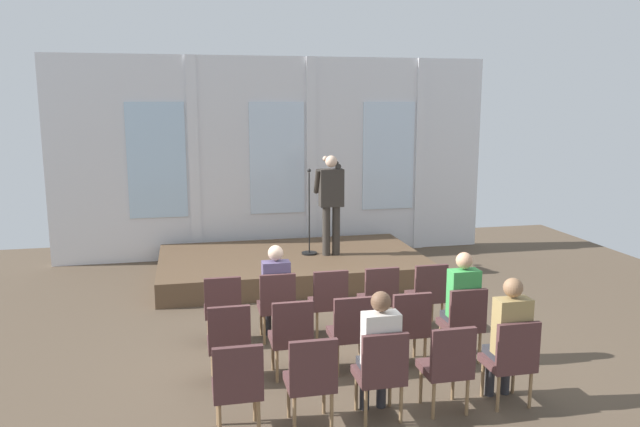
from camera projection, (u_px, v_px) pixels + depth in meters
name	position (u px, v px, depth m)	size (l,w,h in m)	color
ground_plane	(343.00, 359.00, 7.58)	(14.06, 14.06, 0.00)	brown
rear_partition	(278.00, 158.00, 12.42)	(8.75, 0.14, 3.98)	silver
stage_platform	(291.00, 266.00, 11.14)	(4.65, 2.73, 0.39)	brown
speaker	(331.00, 197.00, 10.97)	(0.51, 0.69, 1.79)	#332D28
mic_stand	(309.00, 236.00, 11.14)	(0.28, 0.28, 1.56)	black
chair_r0_c0	(223.00, 306.00, 7.93)	(0.46, 0.44, 0.94)	olive
chair_r0_c1	(277.00, 302.00, 8.07)	(0.46, 0.44, 0.94)	olive
audience_r0_c1	(276.00, 287.00, 8.12)	(0.36, 0.39, 1.28)	#2D2D33
chair_r0_c2	(329.00, 298.00, 8.22)	(0.46, 0.44, 0.94)	olive
chair_r0_c3	(379.00, 295.00, 8.37)	(0.46, 0.44, 0.94)	olive
chair_r0_c4	(428.00, 292.00, 8.51)	(0.46, 0.44, 0.94)	olive
chair_r1_c0	(229.00, 338.00, 6.84)	(0.46, 0.44, 0.94)	olive
chair_r1_c1	(291.00, 333.00, 6.99)	(0.46, 0.44, 0.94)	olive
chair_r1_c2	(351.00, 329.00, 7.13)	(0.46, 0.44, 0.94)	olive
chair_r1_c3	(408.00, 324.00, 7.28)	(0.46, 0.44, 0.94)	olive
chair_r1_c4	(463.00, 320.00, 7.43)	(0.46, 0.44, 0.94)	olive
audience_r1_c4	(461.00, 300.00, 7.46)	(0.36, 0.39, 1.35)	#2D2D33
chair_r2_c0	(238.00, 383.00, 5.75)	(0.46, 0.44, 0.94)	olive
chair_r2_c1	(311.00, 376.00, 5.90)	(0.46, 0.44, 0.94)	olive
chair_r2_c2	(381.00, 369.00, 6.05)	(0.46, 0.44, 0.94)	olive
audience_r2_c2	(379.00, 347.00, 6.09)	(0.36, 0.39, 1.31)	#2D2D33
chair_r2_c3	(448.00, 363.00, 6.19)	(0.46, 0.44, 0.94)	olive
chair_r2_c4	(512.00, 357.00, 6.34)	(0.46, 0.44, 0.94)	olive
audience_r2_c4	(509.00, 334.00, 6.38)	(0.36, 0.39, 1.36)	#2D2D33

